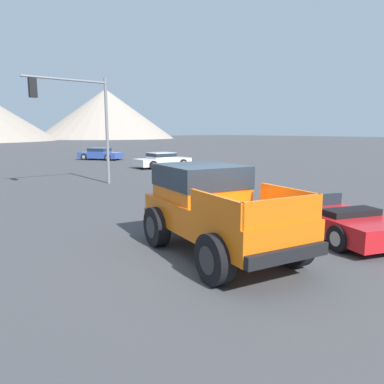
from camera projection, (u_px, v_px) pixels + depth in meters
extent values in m
plane|color=#424244|center=(222.00, 260.00, 8.44)|extent=(320.00, 320.00, 0.00)
cube|color=orange|center=(220.00, 218.00, 8.62)|extent=(2.74, 4.70, 0.65)
cube|color=orange|center=(201.00, 182.00, 9.26)|extent=(2.11, 2.25, 0.84)
cube|color=#1E2833|center=(201.00, 176.00, 9.24)|extent=(2.15, 2.29, 0.54)
cube|color=orange|center=(215.00, 208.00, 7.03)|extent=(0.42, 1.75, 0.48)
cube|color=orange|center=(288.00, 199.00, 7.89)|extent=(0.42, 1.75, 0.48)
cube|color=orange|center=(283.00, 211.00, 6.73)|extent=(1.82, 0.44, 0.48)
cube|color=black|center=(177.00, 209.00, 10.61)|extent=(1.87, 0.52, 0.24)
cube|color=black|center=(288.00, 255.00, 6.70)|extent=(1.87, 0.52, 0.24)
cylinder|color=black|center=(157.00, 226.00, 9.40)|extent=(0.53, 1.04, 0.99)
cylinder|color=#232326|center=(157.00, 226.00, 9.40)|extent=(0.46, 0.60, 0.54)
cylinder|color=black|center=(223.00, 218.00, 10.34)|extent=(0.53, 1.04, 0.99)
cylinder|color=#232326|center=(223.00, 218.00, 10.34)|extent=(0.46, 0.60, 0.54)
cylinder|color=black|center=(215.00, 259.00, 7.03)|extent=(0.53, 1.04, 0.99)
cylinder|color=#232326|center=(215.00, 259.00, 7.03)|extent=(0.46, 0.60, 0.54)
cylinder|color=black|center=(293.00, 244.00, 7.97)|extent=(0.53, 1.04, 0.99)
cylinder|color=#232326|center=(293.00, 244.00, 7.97)|extent=(0.46, 0.60, 0.54)
cube|color=red|center=(330.00, 218.00, 10.52)|extent=(3.30, 4.87, 0.52)
cube|color=#1E2833|center=(319.00, 200.00, 10.91)|extent=(1.48, 0.60, 0.34)
cube|color=black|center=(351.00, 212.00, 9.73)|extent=(1.59, 1.11, 0.16)
cylinder|color=black|center=(276.00, 214.00, 11.55)|extent=(0.44, 0.69, 0.65)
cylinder|color=#9E9EA3|center=(276.00, 214.00, 11.55)|extent=(0.34, 0.42, 0.36)
cylinder|color=black|center=(323.00, 210.00, 12.13)|extent=(0.44, 0.69, 0.65)
cylinder|color=#9E9EA3|center=(323.00, 210.00, 12.13)|extent=(0.34, 0.42, 0.36)
cylinder|color=black|center=(339.00, 238.00, 8.95)|extent=(0.44, 0.69, 0.65)
cylinder|color=#9E9EA3|center=(339.00, 238.00, 8.95)|extent=(0.34, 0.42, 0.36)
cube|color=#334C9E|center=(101.00, 155.00, 36.93)|extent=(3.75, 4.54, 0.56)
cube|color=#334C9E|center=(99.00, 150.00, 36.88)|extent=(2.26, 2.34, 0.43)
cube|color=#1E2833|center=(99.00, 150.00, 36.87)|extent=(2.31, 2.39, 0.26)
cylinder|color=black|center=(117.00, 156.00, 37.34)|extent=(0.52, 0.65, 0.63)
cylinder|color=#9E9EA3|center=(117.00, 156.00, 37.34)|extent=(0.38, 0.42, 0.35)
cylinder|color=black|center=(108.00, 157.00, 35.75)|extent=(0.52, 0.65, 0.63)
cylinder|color=#9E9EA3|center=(108.00, 157.00, 35.75)|extent=(0.38, 0.42, 0.35)
cylinder|color=black|center=(94.00, 156.00, 38.15)|extent=(0.52, 0.65, 0.63)
cylinder|color=#9E9EA3|center=(94.00, 156.00, 38.15)|extent=(0.38, 0.42, 0.35)
cylinder|color=black|center=(84.00, 157.00, 36.56)|extent=(0.52, 0.65, 0.63)
cylinder|color=#9E9EA3|center=(84.00, 157.00, 36.56)|extent=(0.38, 0.42, 0.35)
cube|color=white|center=(163.00, 162.00, 29.15)|extent=(4.44, 2.12, 0.55)
cube|color=white|center=(161.00, 155.00, 29.00)|extent=(1.93, 1.71, 0.44)
cube|color=#1E2833|center=(161.00, 155.00, 29.00)|extent=(1.97, 1.74, 0.27)
cylinder|color=black|center=(171.00, 162.00, 30.62)|extent=(0.68, 0.27, 0.66)
cylinder|color=#9E9EA3|center=(171.00, 162.00, 30.62)|extent=(0.38, 0.26, 0.36)
cylinder|color=black|center=(183.00, 163.00, 29.24)|extent=(0.68, 0.27, 0.66)
cylinder|color=#9E9EA3|center=(183.00, 163.00, 29.24)|extent=(0.38, 0.26, 0.36)
cylinder|color=black|center=(142.00, 163.00, 29.09)|extent=(0.68, 0.27, 0.66)
cylinder|color=#9E9EA3|center=(142.00, 163.00, 29.09)|extent=(0.38, 0.26, 0.36)
cylinder|color=black|center=(153.00, 165.00, 27.72)|extent=(0.68, 0.27, 0.66)
cylinder|color=#9E9EA3|center=(153.00, 165.00, 27.72)|extent=(0.38, 0.26, 0.36)
cylinder|color=slate|center=(107.00, 132.00, 20.16)|extent=(0.16, 0.16, 5.60)
cylinder|color=slate|center=(66.00, 79.00, 18.40)|extent=(4.24, 0.11, 0.11)
cube|color=black|center=(33.00, 88.00, 17.47)|extent=(0.34, 0.26, 0.90)
sphere|color=red|center=(31.00, 82.00, 17.54)|extent=(0.20, 0.20, 0.20)
sphere|color=orange|center=(32.00, 88.00, 17.58)|extent=(0.20, 0.20, 0.20)
sphere|color=green|center=(32.00, 94.00, 17.62)|extent=(0.20, 0.20, 0.20)
cone|color=gray|center=(106.00, 114.00, 132.61)|extent=(47.74, 47.74, 17.20)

